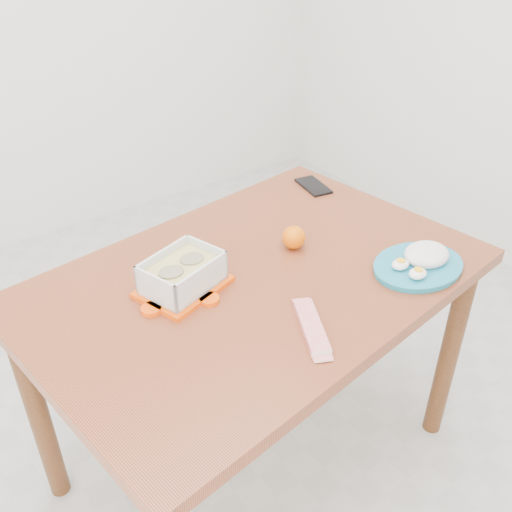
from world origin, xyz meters
TOP-DOWN VIEW (x-y plane):
  - ground at (0.00, 0.00)m, footprint 3.50×3.50m
  - dining_table at (0.04, -0.12)m, footprint 1.29×0.95m
  - food_container at (-0.15, -0.07)m, footprint 0.26×0.22m
  - orange_fruit at (0.21, -0.08)m, footprint 0.07×0.07m
  - rice_plate at (0.42, -0.36)m, footprint 0.26×0.26m
  - candy_bar at (0.01, -0.38)m, footprint 0.13×0.19m
  - smartphone at (0.51, 0.19)m, footprint 0.10×0.15m

SIDE VIEW (x-z plane):
  - ground at x=0.00m, z-range 0.00..0.00m
  - dining_table at x=0.04m, z-range 0.28..1.03m
  - smartphone at x=0.51m, z-range 0.75..0.76m
  - candy_bar at x=0.01m, z-range 0.75..0.77m
  - rice_plate at x=0.42m, z-range 0.74..0.81m
  - orange_fruit at x=0.21m, z-range 0.75..0.82m
  - food_container at x=-0.15m, z-range 0.75..0.84m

